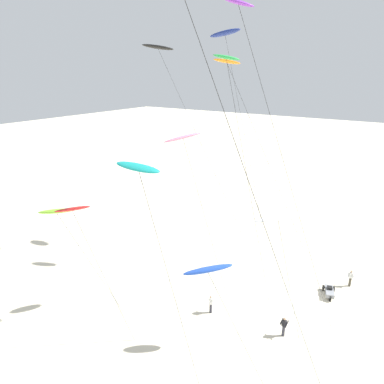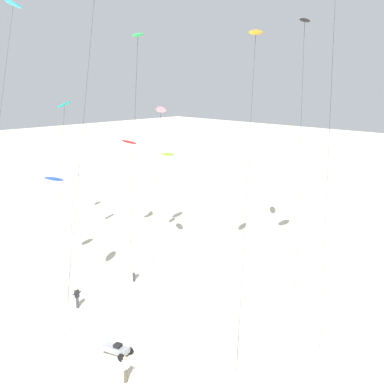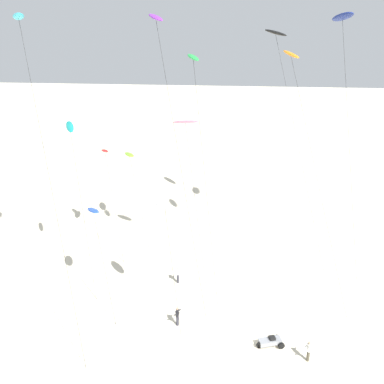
{
  "view_description": "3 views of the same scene",
  "coord_description": "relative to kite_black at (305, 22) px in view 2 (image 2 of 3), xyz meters",
  "views": [
    {
      "loc": [
        -26.38,
        -5.72,
        19.26
      ],
      "look_at": [
        -3.5,
        9.52,
        9.67
      ],
      "focal_mm": 32.48,
      "sensor_mm": 36.0,
      "label": 1
    },
    {
      "loc": [
        24.92,
        -16.85,
        17.13
      ],
      "look_at": [
        -2.61,
        10.87,
        7.62
      ],
      "focal_mm": 44.37,
      "sensor_mm": 36.0,
      "label": 2
    },
    {
      "loc": [
        -0.44,
        -28.43,
        23.16
      ],
      "look_at": [
        -4.14,
        8.2,
        8.43
      ],
      "focal_mm": 41.54,
      "sensor_mm": 36.0,
      "label": 3
    }
  ],
  "objects": [
    {
      "name": "ground_plane",
      "position": [
        -3.09,
        -17.94,
        -21.37
      ],
      "size": [
        260.0,
        260.0,
        0.0
      ],
      "primitive_type": "plane",
      "color": "beige"
    },
    {
      "name": "kite_black",
      "position": [
        0.0,
        0.0,
        0.0
      ],
      "size": [
        6.83,
        9.62,
        21.99
      ],
      "color": "black",
      "rests_on": "ground"
    },
    {
      "name": "kite_red",
      "position": [
        -16.28,
        -5.44,
        -10.73
      ],
      "size": [
        2.8,
        4.28,
        11.23
      ],
      "color": "red",
      "rests_on": "ground"
    },
    {
      "name": "kite_white",
      "position": [
        -8.56,
        -16.63,
        -11.38
      ],
      "size": [
        2.7,
        3.53,
        10.41
      ],
      "color": "white",
      "rests_on": "ground"
    },
    {
      "name": "kite_purple",
      "position": [
        -9.28,
        -13.66,
        0.99
      ],
      "size": [
        5.56,
        7.89,
        23.34
      ],
      "color": "purple",
      "rests_on": "ground"
    },
    {
      "name": "kite_pink",
      "position": [
        -7.93,
        -8.5,
        -6.97
      ],
      "size": [
        3.68,
        4.52,
        15.01
      ],
      "color": "pink",
      "rests_on": "ground"
    },
    {
      "name": "kite_teal",
      "position": [
        -16.96,
        -12.13,
        -6.86
      ],
      "size": [
        2.63,
        3.82,
        15.13
      ],
      "color": "teal",
      "rests_on": "ground"
    },
    {
      "name": "kite_green",
      "position": [
        -6.91,
        -11.57,
        -1.63
      ],
      "size": [
        3.22,
        4.65,
        20.45
      ],
      "color": "green",
      "rests_on": "ground"
    },
    {
      "name": "kite_blue",
      "position": [
        -14.68,
        -14.88,
        -12.82
      ],
      "size": [
        3.17,
        4.56,
        9.19
      ],
      "color": "blue",
      "rests_on": "ground"
    },
    {
      "name": "kite_lime",
      "position": [
        -14.84,
        -1.5,
        -12.22
      ],
      "size": [
        3.55,
        5.28,
        9.62
      ],
      "color": "#8CD833",
      "rests_on": "ground"
    },
    {
      "name": "kite_orange",
      "position": [
        0.85,
        -7.46,
        -1.49
      ],
      "size": [
        6.21,
        9.16,
        20.53
      ],
      "color": "orange",
      "rests_on": "ground"
    },
    {
      "name": "kite_cyan",
      "position": [
        -18.41,
        -15.52,
        1.32
      ],
      "size": [
        5.96,
        8.59,
        23.42
      ],
      "color": "#33BFE0",
      "rests_on": "ground"
    },
    {
      "name": "kite_flyer_nearest",
      "position": [
        -8.37,
        -11.49,
        -20.48
      ],
      "size": [
        0.73,
        0.72,
        1.67
      ],
      "color": "#33333D",
      "rests_on": "ground"
    },
    {
      "name": "kite_flyer_middle",
      "position": [
        2.23,
        -20.48,
        -20.48
      ],
      "size": [
        0.62,
        0.64,
        1.67
      ],
      "color": "#4C4738",
      "rests_on": "ground"
    },
    {
      "name": "kite_flyer_furthest",
      "position": [
        -7.61,
        -17.52,
        -20.48
      ],
      "size": [
        0.56,
        0.58,
        1.67
      ],
      "color": "#33333D",
      "rests_on": "ground"
    },
    {
      "name": "beach_buggy",
      "position": [
        -0.35,
        -19.22,
        -20.94
      ],
      "size": [
        2.13,
        1.4,
        0.82
      ],
      "color": "gray",
      "rests_on": "ground"
    }
  ]
}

